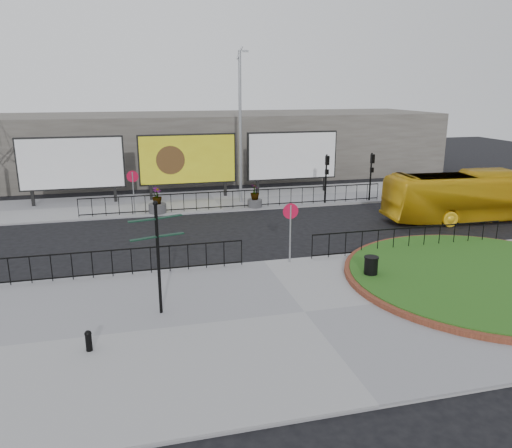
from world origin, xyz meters
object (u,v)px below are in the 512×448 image
object	(u,v)px
fingerpost_sign	(158,247)
planter_a	(157,204)
lamp_post	(240,125)
billboard_mid	(188,160)
bollard	(89,340)
bus	(473,196)
litter_bin	(371,268)
planter_b	(255,198)

from	to	relation	value
fingerpost_sign	planter_a	world-z (taller)	fingerpost_sign
lamp_post	billboard_mid	bearing A→B (deg)	146.75
lamp_post	planter_a	bearing A→B (deg)	-163.01
bollard	planter_a	bearing A→B (deg)	79.64
planter_a	bus	bearing A→B (deg)	-18.40
planter_a	bollard	bearing A→B (deg)	-100.36
lamp_post	planter_a	xyz separation A→B (m)	(-5.24, -1.60, -4.19)
fingerpost_sign	bollard	xyz separation A→B (m)	(-2.06, -1.93, -1.87)
bollard	bus	world-z (taller)	bus
billboard_mid	bollard	bearing A→B (deg)	-104.92
lamp_post	fingerpost_sign	world-z (taller)	lamp_post
billboard_mid	lamp_post	xyz separation A→B (m)	(3.01, -1.97, 2.23)
litter_bin	bollard	bearing A→B (deg)	-163.70
billboard_mid	planter_a	bearing A→B (deg)	-121.96
billboard_mid	fingerpost_sign	xyz separation A→B (m)	(-2.95, -16.88, -0.28)
planter_a	litter_bin	bearing A→B (deg)	-60.30
bollard	litter_bin	bearing A→B (deg)	16.30
litter_bin	planter_a	bearing A→B (deg)	119.70
bollard	bus	xyz separation A→B (m)	(19.34, 9.73, 0.91)
lamp_post	bollard	xyz separation A→B (m)	(-8.02, -16.84, -4.38)
billboard_mid	litter_bin	world-z (taller)	billboard_mid
fingerpost_sign	bus	world-z (taller)	fingerpost_sign
bus	planter_b	distance (m)	12.17
fingerpost_sign	bus	distance (m)	18.98
planter_a	planter_b	bearing A→B (deg)	0.00
litter_bin	lamp_post	bearing A→B (deg)	97.42
billboard_mid	bollard	size ratio (longest dim) A/B	10.33
litter_bin	planter_a	distance (m)	14.23
lamp_post	planter_a	distance (m)	6.89
litter_bin	bus	distance (m)	11.75
fingerpost_sign	planter_b	size ratio (longest dim) A/B	2.62
fingerpost_sign	litter_bin	xyz separation A→B (m)	(7.78, 0.95, -1.75)
lamp_post	bus	distance (m)	13.81
bollard	planter_b	size ratio (longest dim) A/B	0.43
bus	planter_b	xyz separation A→B (m)	(-10.83, 5.51, -0.72)
bollard	planter_a	xyz separation A→B (m)	(2.79, 15.24, 0.19)
lamp_post	bus	world-z (taller)	lamp_post
fingerpost_sign	planter_b	bearing A→B (deg)	51.56
planter_b	planter_a	bearing A→B (deg)	180.00
billboard_mid	bollard	world-z (taller)	billboard_mid
bollard	planter_a	world-z (taller)	planter_a
billboard_mid	planter_a	xyz separation A→B (m)	(-2.23, -3.57, -1.96)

